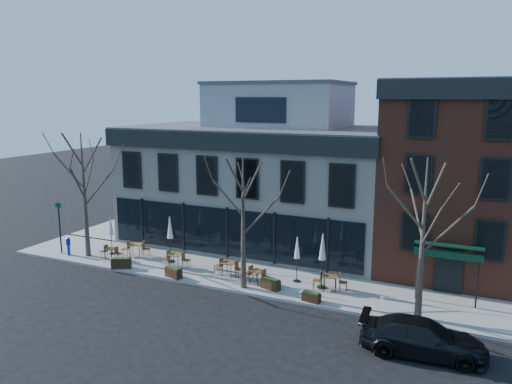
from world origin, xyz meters
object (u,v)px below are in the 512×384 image
at_px(call_box, 68,246).
at_px(parked_sedan, 423,338).
at_px(cafe_set_0, 111,252).
at_px(umbrella_0, 111,228).

bearing_deg(call_box, parked_sedan, -8.60).
height_order(cafe_set_0, umbrella_0, umbrella_0).
bearing_deg(call_box, umbrella_0, 30.57).
bearing_deg(parked_sedan, umbrella_0, 71.58).
bearing_deg(cafe_set_0, call_box, -168.96).
bearing_deg(parked_sedan, call_box, 76.41).
distance_m(parked_sedan, call_box, 22.52).
xyz_separation_m(parked_sedan, umbrella_0, (-19.92, 4.75, 1.17)).
bearing_deg(umbrella_0, parked_sedan, -13.42).
xyz_separation_m(parked_sedan, call_box, (-22.27, 3.37, 0.07)).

